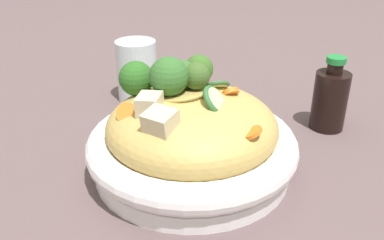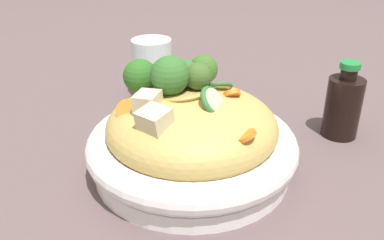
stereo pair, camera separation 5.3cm
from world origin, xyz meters
name	(u,v)px [view 1 (the left image)]	position (x,y,z in m)	size (l,w,h in m)	color
ground_plane	(192,169)	(0.00, 0.00, 0.00)	(3.00, 3.00, 0.00)	#5B4A4B
serving_bowl	(192,150)	(0.00, 0.00, 0.03)	(0.28, 0.28, 0.06)	white
noodle_heap	(192,126)	(0.00, 0.00, 0.07)	(0.22, 0.22, 0.10)	tan
broccoli_florets	(170,77)	(-0.02, -0.03, 0.12)	(0.11, 0.14, 0.07)	#9BBD72
carrot_coins	(191,105)	(0.01, 0.00, 0.10)	(0.11, 0.18, 0.03)	orange
zucchini_slices	(195,89)	(-0.03, 0.00, 0.11)	(0.12, 0.13, 0.04)	beige
chicken_chunks	(156,114)	(0.06, -0.03, 0.11)	(0.07, 0.06, 0.03)	beige
soy_sauce_bottle	(330,99)	(-0.18, 0.18, 0.05)	(0.05, 0.05, 0.12)	black
drinking_glass	(137,71)	(-0.20, -0.16, 0.06)	(0.07, 0.07, 0.11)	silver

